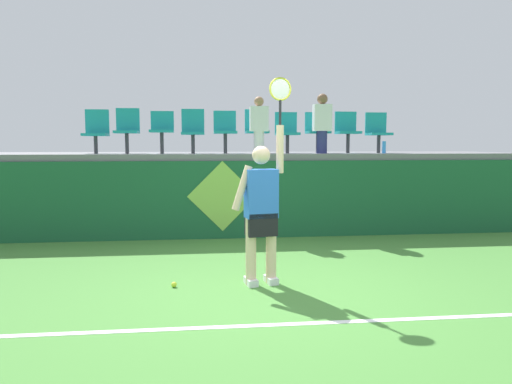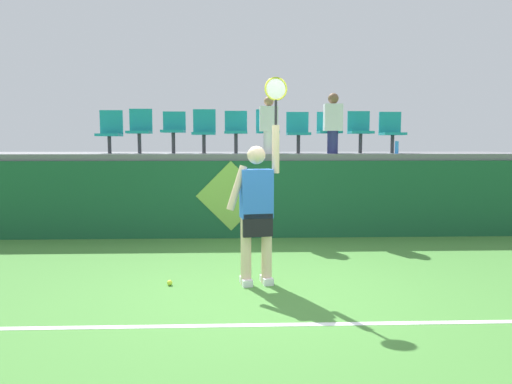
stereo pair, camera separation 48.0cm
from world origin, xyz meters
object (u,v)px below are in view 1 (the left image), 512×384
at_px(stadium_chair_8, 347,129).
at_px(stadium_chair_9, 378,130).
at_px(tennis_ball, 174,285).
at_px(stadium_chair_5, 257,128).
at_px(water_bottle, 384,147).
at_px(stadium_chair_4, 225,129).
at_px(stadium_chair_6, 287,130).
at_px(tennis_player, 262,208).
at_px(stadium_chair_2, 162,129).
at_px(stadium_chair_1, 127,128).
at_px(spectator_1, 322,122).
at_px(spectator_0, 259,124).
at_px(stadium_chair_3, 193,129).
at_px(stadium_chair_7, 317,129).
at_px(stadium_chair_0, 96,130).

height_order(stadium_chair_8, stadium_chair_9, stadium_chair_8).
relative_size(tennis_ball, stadium_chair_5, 0.08).
distance_m(water_bottle, stadium_chair_9, 0.63).
relative_size(stadium_chair_4, stadium_chair_6, 1.02).
bearing_deg(stadium_chair_8, stadium_chair_9, 0.20).
distance_m(tennis_player, stadium_chair_9, 4.72).
relative_size(stadium_chair_5, stadium_chair_6, 1.06).
xyz_separation_m(stadium_chair_2, stadium_chair_4, (1.21, 0.00, -0.00)).
bearing_deg(tennis_ball, stadium_chair_9, 43.48).
xyz_separation_m(stadium_chair_2, stadium_chair_6, (2.43, 0.01, -0.02)).
height_order(stadium_chair_5, stadium_chair_8, stadium_chair_5).
distance_m(tennis_ball, stadium_chair_9, 5.68).
relative_size(water_bottle, stadium_chair_9, 0.29).
xyz_separation_m(stadium_chair_1, stadium_chair_4, (1.86, -0.00, -0.01)).
distance_m(stadium_chair_8, spectator_1, 0.74).
relative_size(tennis_ball, stadium_chair_6, 0.08).
distance_m(stadium_chair_4, stadium_chair_9, 3.08).
height_order(stadium_chair_8, spectator_0, spectator_0).
distance_m(tennis_ball, spectator_1, 4.69).
xyz_separation_m(stadium_chair_2, stadium_chair_5, (1.83, 0.01, 0.01)).
xyz_separation_m(tennis_player, stadium_chair_2, (-1.48, 3.64, 1.06)).
distance_m(stadium_chair_4, spectator_1, 1.87).
xyz_separation_m(tennis_ball, stadium_chair_5, (1.41, 3.67, 1.99)).
distance_m(water_bottle, stadium_chair_8, 0.85).
bearing_deg(stadium_chair_5, stadium_chair_3, 179.83).
bearing_deg(stadium_chair_3, spectator_1, -9.36).
bearing_deg(stadium_chair_4, water_bottle, -9.88).
height_order(stadium_chair_7, spectator_0, spectator_0).
bearing_deg(stadium_chair_0, tennis_player, -53.45).
relative_size(water_bottle, stadium_chair_6, 0.29).
bearing_deg(spectator_0, stadium_chair_6, 34.04).
height_order(stadium_chair_9, spectator_1, spectator_1).
height_order(stadium_chair_7, stadium_chair_8, stadium_chair_8).
bearing_deg(stadium_chair_7, stadium_chair_1, 179.90).
height_order(tennis_ball, spectator_1, spectator_1).
xyz_separation_m(water_bottle, stadium_chair_4, (-3.01, 0.52, 0.35)).
bearing_deg(stadium_chair_5, stadium_chair_7, -0.24).
height_order(stadium_chair_0, stadium_chair_3, stadium_chair_3).
height_order(tennis_ball, stadium_chair_9, stadium_chair_9).
bearing_deg(spectator_0, stadium_chair_2, 167.62).
xyz_separation_m(tennis_player, tennis_ball, (-1.07, -0.03, -0.91)).
height_order(tennis_player, stadium_chair_4, tennis_player).
xyz_separation_m(stadium_chair_4, stadium_chair_9, (3.08, 0.00, -0.02)).
relative_size(stadium_chair_5, stadium_chair_7, 1.06).
distance_m(tennis_ball, stadium_chair_8, 5.28).
bearing_deg(water_bottle, stadium_chair_1, 173.81).
bearing_deg(stadium_chair_1, tennis_player, -59.69).
relative_size(stadium_chair_2, stadium_chair_4, 0.98).
relative_size(stadium_chair_1, stadium_chair_6, 1.07).
relative_size(water_bottle, stadium_chair_5, 0.27).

